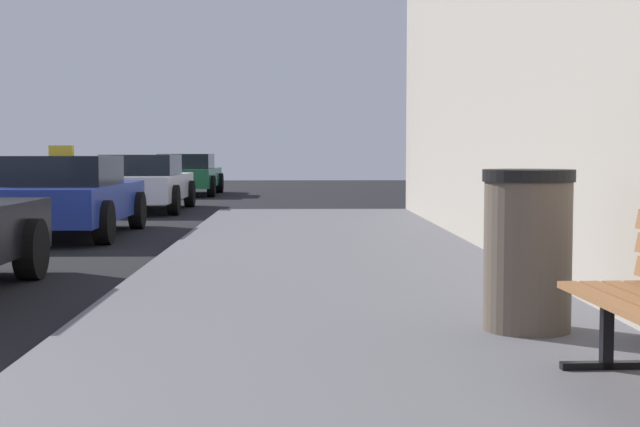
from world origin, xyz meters
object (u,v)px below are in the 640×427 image
at_px(car_white, 143,182).
at_px(car_green, 187,174).
at_px(car_blue, 65,195).
at_px(trash_bin, 528,250).

xyz_separation_m(car_white, car_green, (0.06, 7.76, 0.00)).
bearing_deg(car_green, car_white, -90.44).
bearing_deg(car_blue, car_green, 88.93).
bearing_deg(car_white, car_blue, -91.85).
bearing_deg(trash_bin, car_green, 102.36).
height_order(car_blue, car_white, car_blue).
xyz_separation_m(trash_bin, car_blue, (-5.18, 8.49, -0.04)).
relative_size(trash_bin, car_green, 0.24).
distance_m(trash_bin, car_green, 22.97).
distance_m(car_blue, car_white, 6.19).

